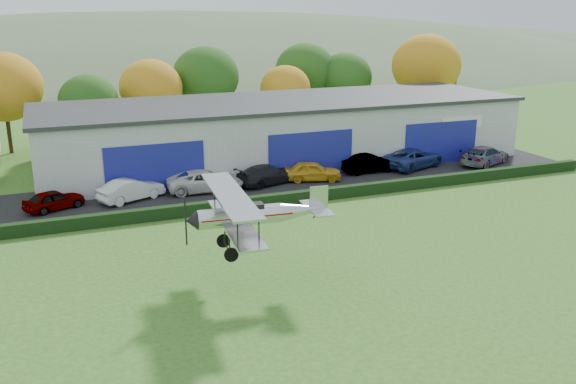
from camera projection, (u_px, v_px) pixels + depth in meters
name	position (u px, v px, depth m)	size (l,w,h in m)	color
ground	(409.00, 310.00, 26.89)	(300.00, 300.00, 0.00)	#30621F
apron	(292.00, 183.00, 46.65)	(48.00, 9.00, 0.05)	black
hedge	(318.00, 195.00, 42.27)	(46.00, 0.60, 0.80)	black
hangar	(283.00, 131.00, 52.83)	(40.60, 12.60, 5.30)	#B2B7BC
tree_belt	(198.00, 83.00, 61.78)	(75.70, 13.22, 10.12)	#3D2614
distant_hills	(85.00, 117.00, 153.67)	(430.00, 196.00, 56.00)	#4C6642
car_0	(54.00, 200.00, 40.09)	(1.56, 3.88, 1.32)	gray
car_1	(131.00, 190.00, 42.04)	(1.59, 4.55, 1.50)	silver
car_2	(205.00, 181.00, 44.21)	(2.53, 5.48, 1.52)	silver
car_3	(268.00, 174.00, 46.03)	(2.06, 5.07, 1.47)	black
car_4	(312.00, 171.00, 46.91)	(1.76, 4.37, 1.49)	gold
car_5	(369.00, 163.00, 49.36)	(1.63, 4.67, 1.54)	gray
car_6	(413.00, 158.00, 50.85)	(2.67, 5.79, 1.61)	navy
car_7	(485.00, 155.00, 51.88)	(2.19, 5.38, 1.56)	gray
biplane	(252.00, 213.00, 28.13)	(6.74, 7.74, 2.89)	silver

